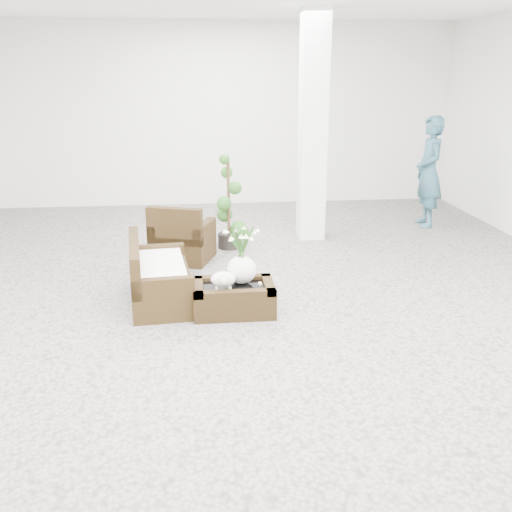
{
  "coord_description": "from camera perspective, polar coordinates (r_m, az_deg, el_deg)",
  "views": [
    {
      "loc": [
        -0.7,
        -6.55,
        2.66
      ],
      "look_at": [
        0.0,
        -0.1,
        0.62
      ],
      "focal_mm": 42.43,
      "sensor_mm": 36.0,
      "label": 1
    }
  ],
  "objects": [
    {
      "name": "shopper",
      "position": [
        10.8,
        15.99,
        7.63
      ],
      "size": [
        0.48,
        0.71,
        1.88
      ],
      "primitive_type": "imported",
      "rotation": [
        0.0,
        0.0,
        -1.62
      ],
      "color": "#2D5565",
      "rests_on": "ground"
    },
    {
      "name": "sheep_figurine",
      "position": [
        6.62,
        -3.12,
        -2.35
      ],
      "size": [
        0.28,
        0.23,
        0.21
      ],
      "primitive_type": "ellipsoid",
      "color": "white",
      "rests_on": "coffee_table"
    },
    {
      "name": "ground",
      "position": [
        7.1,
        -0.09,
        -4.54
      ],
      "size": [
        11.0,
        11.0,
        0.0
      ],
      "primitive_type": "plane",
      "color": "gray",
      "rests_on": "ground"
    },
    {
      "name": "column",
      "position": [
        9.58,
        5.38,
        11.94
      ],
      "size": [
        0.4,
        0.4,
        3.5
      ],
      "primitive_type": "cube",
      "color": "white",
      "rests_on": "ground"
    },
    {
      "name": "tealight",
      "position": [
        6.8,
        0.38,
        -2.59
      ],
      "size": [
        0.04,
        0.04,
        0.03
      ],
      "primitive_type": "cylinder",
      "color": "white",
      "rests_on": "coffee_table"
    },
    {
      "name": "topiary",
      "position": [
        9.11,
        -2.6,
        5.06
      ],
      "size": [
        0.38,
        0.38,
        1.41
      ],
      "primitive_type": null,
      "color": "#255019",
      "rests_on": "ground"
    },
    {
      "name": "coffee_table",
      "position": [
        6.82,
        -2.12,
        -4.1
      ],
      "size": [
        0.9,
        0.6,
        0.31
      ],
      "primitive_type": "cube",
      "color": "#35240F",
      "rests_on": "ground"
    },
    {
      "name": "planter_narcissus",
      "position": [
        6.73,
        -1.38,
        0.66
      ],
      "size": [
        0.44,
        0.44,
        0.8
      ],
      "primitive_type": null,
      "color": "white",
      "rests_on": "coffee_table"
    },
    {
      "name": "armchair",
      "position": [
        8.65,
        -6.95,
        2.28
      ],
      "size": [
        0.98,
        0.96,
        0.83
      ],
      "primitive_type": "cube",
      "rotation": [
        0.0,
        0.0,
        2.82
      ],
      "color": "#35240F",
      "rests_on": "ground"
    },
    {
      "name": "loveseat",
      "position": [
        7.16,
        -9.04,
        -1.39
      ],
      "size": [
        0.8,
        1.46,
        0.75
      ],
      "primitive_type": "cube",
      "rotation": [
        0.0,
        0.0,
        1.66
      ],
      "color": "#35240F",
      "rests_on": "ground"
    }
  ]
}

